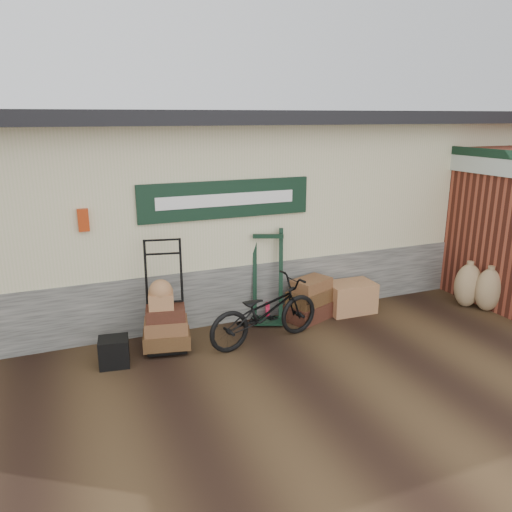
{
  "coord_description": "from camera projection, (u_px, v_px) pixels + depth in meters",
  "views": [
    {
      "loc": [
        -2.64,
        -5.87,
        3.13
      ],
      "look_at": [
        0.14,
        0.9,
        1.06
      ],
      "focal_mm": 35.0,
      "sensor_mm": 36.0,
      "label": 1
    }
  ],
  "objects": [
    {
      "name": "ground",
      "position": [
        271.0,
        345.0,
        7.04
      ],
      "size": [
        80.0,
        80.0,
        0.0
      ],
      "primitive_type": "plane",
      "color": "black",
      "rests_on": "ground"
    },
    {
      "name": "bicycle",
      "position": [
        265.0,
        308.0,
        7.02
      ],
      "size": [
        0.91,
        1.84,
        1.03
      ],
      "primitive_type": "imported",
      "rotation": [
        0.0,
        0.0,
        1.74
      ],
      "color": "black",
      "rests_on": "ground"
    },
    {
      "name": "burlap_sack_right",
      "position": [
        489.0,
        290.0,
        8.21
      ],
      "size": [
        0.56,
        0.52,
        0.72
      ],
      "primitive_type": "ellipsoid",
      "rotation": [
        0.0,
        0.0,
        -0.38
      ],
      "color": "olive",
      "rests_on": "ground"
    },
    {
      "name": "black_trunk",
      "position": [
        114.0,
        352.0,
        6.43
      ],
      "size": [
        0.42,
        0.37,
        0.38
      ],
      "primitive_type": "cube",
      "rotation": [
        0.0,
        0.0,
        -0.14
      ],
      "color": "black",
      "rests_on": "ground"
    },
    {
      "name": "burlap_sack_left",
      "position": [
        468.0,
        285.0,
        8.39
      ],
      "size": [
        0.49,
        0.42,
        0.75
      ],
      "primitive_type": "ellipsoid",
      "rotation": [
        0.0,
        0.0,
        -0.06
      ],
      "color": "olive",
      "rests_on": "ground"
    },
    {
      "name": "porter_trolley",
      "position": [
        165.0,
        294.0,
        6.83
      ],
      "size": [
        0.87,
        0.72,
        1.54
      ],
      "primitive_type": null,
      "rotation": [
        0.0,
        0.0,
        -0.21
      ],
      "color": "black",
      "rests_on": "ground"
    },
    {
      "name": "station_building",
      "position": [
        210.0,
        202.0,
        9.04
      ],
      "size": [
        14.4,
        4.1,
        3.2
      ],
      "color": "#4C4C47",
      "rests_on": "ground"
    },
    {
      "name": "green_barrow",
      "position": [
        268.0,
        276.0,
        7.72
      ],
      "size": [
        0.66,
        0.61,
        1.46
      ],
      "primitive_type": null,
      "rotation": [
        0.0,
        0.0,
        -0.4
      ],
      "color": "black",
      "rests_on": "ground"
    },
    {
      "name": "wicker_hamper",
      "position": [
        350.0,
        297.0,
        8.2
      ],
      "size": [
        0.78,
        0.53,
        0.5
      ],
      "primitive_type": "cube",
      "rotation": [
        0.0,
        0.0,
        -0.03
      ],
      "color": "#925F3A",
      "rests_on": "ground"
    },
    {
      "name": "suitcase_stack",
      "position": [
        310.0,
        299.0,
        7.89
      ],
      "size": [
        0.88,
        0.72,
        0.67
      ],
      "primitive_type": null,
      "rotation": [
        0.0,
        0.0,
        0.38
      ],
      "color": "#3A1E12",
      "rests_on": "ground"
    },
    {
      "name": "brick_outbuilding",
      "position": [
        472.0,
        215.0,
        9.47
      ],
      "size": [
        1.71,
        4.51,
        2.62
      ],
      "color": "maroon",
      "rests_on": "ground"
    }
  ]
}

